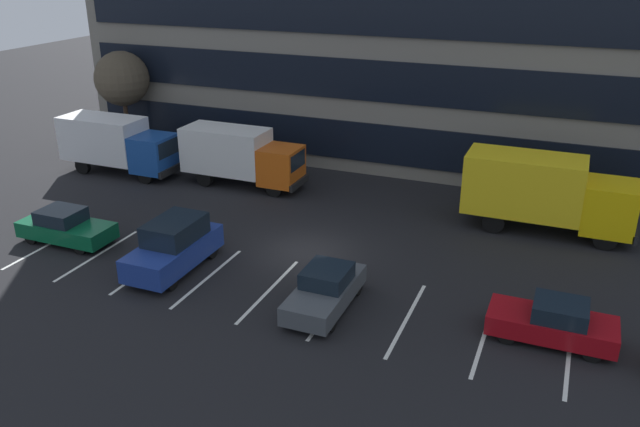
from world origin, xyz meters
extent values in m
plane|color=black|center=(0.00, 0.00, 0.00)|extent=(120.00, 120.00, 0.00)
cube|color=black|center=(0.00, 10.96, 1.98)|extent=(38.98, 0.16, 2.30)
cube|color=black|center=(0.00, 10.96, 5.58)|extent=(38.98, 0.16, 2.30)
cube|color=black|center=(0.00, 10.96, 9.18)|extent=(38.98, 0.16, 2.30)
cube|color=silver|center=(-11.20, -3.81, 0.00)|extent=(0.14, 5.40, 0.01)
cube|color=silver|center=(-8.40, -3.81, 0.00)|extent=(0.14, 5.40, 0.01)
cube|color=silver|center=(-5.60, -3.81, 0.00)|extent=(0.14, 5.40, 0.01)
cube|color=silver|center=(-2.80, -3.81, 0.00)|extent=(0.14, 5.40, 0.01)
cube|color=silver|center=(0.00, -3.81, 0.00)|extent=(0.14, 5.40, 0.01)
cube|color=silver|center=(2.80, -3.81, 0.00)|extent=(0.14, 5.40, 0.01)
cube|color=silver|center=(5.60, -3.81, 0.00)|extent=(0.14, 5.40, 0.01)
cube|color=silver|center=(8.40, -3.81, 0.00)|extent=(0.14, 5.40, 0.01)
cube|color=silver|center=(11.20, -3.81, 0.00)|extent=(0.14, 5.40, 0.01)
cube|color=#D85914|center=(-4.36, 6.54, 1.47)|extent=(2.02, 2.21, 2.02)
cube|color=black|center=(-3.37, 6.54, 1.88)|extent=(0.06, 1.85, 0.89)
cube|color=white|center=(-7.76, 6.54, 1.98)|extent=(4.78, 2.30, 2.48)
cube|color=black|center=(-3.30, 6.54, 0.60)|extent=(0.18, 2.21, 0.37)
cylinder|color=black|center=(-4.36, 7.49, 0.46)|extent=(0.92, 0.28, 0.92)
cylinder|color=black|center=(-4.36, 5.60, 0.46)|extent=(0.92, 0.28, 0.92)
cylinder|color=black|center=(-8.72, 7.49, 0.46)|extent=(0.92, 0.28, 0.92)
cylinder|color=black|center=(-8.72, 5.60, 0.46)|extent=(0.92, 0.28, 0.92)
cube|color=yellow|center=(12.22, 6.32, 1.65)|extent=(2.27, 2.48, 2.27)
cube|color=black|center=(13.34, 6.32, 2.11)|extent=(0.06, 2.08, 1.00)
cube|color=yellow|center=(8.40, 6.32, 2.22)|extent=(5.37, 2.58, 2.79)
cube|color=black|center=(13.41, 6.32, 0.67)|extent=(0.21, 2.48, 0.41)
cylinder|color=black|center=(12.22, 7.38, 0.52)|extent=(1.03, 0.31, 1.03)
cylinder|color=black|center=(12.22, 5.25, 0.52)|extent=(1.03, 0.31, 1.03)
cylinder|color=black|center=(7.33, 7.38, 0.52)|extent=(1.03, 0.31, 1.03)
cylinder|color=black|center=(7.33, 5.25, 0.52)|extent=(1.03, 0.31, 1.03)
cube|color=#194799|center=(-12.08, 5.68, 1.51)|extent=(2.08, 2.27, 2.08)
cube|color=black|center=(-11.06, 5.68, 1.93)|extent=(0.06, 1.91, 0.92)
cube|color=white|center=(-15.58, 5.68, 2.03)|extent=(4.92, 2.37, 2.55)
cube|color=black|center=(-10.99, 5.68, 0.62)|extent=(0.19, 2.27, 0.38)
cylinder|color=black|center=(-12.08, 6.65, 0.47)|extent=(0.95, 0.28, 0.95)
cylinder|color=black|center=(-12.08, 4.71, 0.47)|extent=(0.95, 0.28, 0.95)
cylinder|color=black|center=(-16.57, 6.65, 0.47)|extent=(0.95, 0.28, 0.95)
cylinder|color=black|center=(-16.57, 4.71, 0.47)|extent=(0.95, 0.28, 0.95)
cube|color=#474C51|center=(2.53, -4.19, 0.60)|extent=(1.83, 4.36, 0.71)
cube|color=black|center=(2.53, -3.97, 1.26)|extent=(1.61, 1.83, 0.61)
cylinder|color=black|center=(3.32, -5.58, 0.30)|extent=(0.22, 0.61, 0.61)
cylinder|color=black|center=(1.74, -5.58, 0.30)|extent=(0.22, 0.61, 0.61)
cylinder|color=black|center=(3.32, -2.79, 0.30)|extent=(0.22, 0.61, 0.61)
cylinder|color=black|center=(1.74, -2.79, 0.30)|extent=(0.22, 0.61, 0.61)
cube|color=navy|center=(-4.48, -3.66, 0.78)|extent=(2.02, 4.75, 0.98)
cube|color=black|center=(-4.48, -3.42, 1.71)|extent=(1.77, 2.61, 0.88)
cylinder|color=black|center=(-3.60, -5.18, 0.35)|extent=(0.23, 0.70, 0.70)
cylinder|color=black|center=(-5.37, -5.18, 0.35)|extent=(0.23, 0.70, 0.70)
cylinder|color=black|center=(-3.60, -2.14, 0.35)|extent=(0.23, 0.70, 0.70)
cylinder|color=black|center=(-5.37, -2.14, 0.35)|extent=(0.23, 0.70, 0.70)
cube|color=maroon|center=(10.52, -3.24, 0.58)|extent=(4.26, 1.78, 0.69)
cube|color=black|center=(10.73, -3.24, 1.23)|extent=(1.79, 1.57, 0.59)
cylinder|color=black|center=(9.16, -4.02, 0.30)|extent=(0.59, 0.22, 0.59)
cylinder|color=black|center=(9.16, -2.47, 0.30)|extent=(0.59, 0.22, 0.59)
cylinder|color=black|center=(11.88, -4.02, 0.30)|extent=(0.59, 0.22, 0.59)
cylinder|color=black|center=(11.88, -2.47, 0.30)|extent=(0.59, 0.22, 0.59)
cube|color=#0C5933|center=(-10.56, -3.23, 0.60)|extent=(4.39, 1.84, 0.72)
cube|color=black|center=(-10.78, -3.23, 1.27)|extent=(1.84, 1.62, 0.61)
cylinder|color=black|center=(-9.16, -2.43, 0.31)|extent=(0.61, 0.22, 0.61)
cylinder|color=black|center=(-9.16, -4.02, 0.31)|extent=(0.61, 0.22, 0.61)
cylinder|color=black|center=(-11.97, -2.43, 0.31)|extent=(0.61, 0.22, 0.61)
cylinder|color=black|center=(-11.97, -4.02, 0.31)|extent=(0.61, 0.22, 0.61)
cylinder|color=#473323|center=(-17.00, 9.67, 1.70)|extent=(0.28, 0.28, 3.40)
sphere|color=#4C4233|center=(-17.00, 9.67, 4.76)|extent=(3.46, 3.46, 3.46)
camera|label=1|loc=(10.38, -23.81, 12.62)|focal=36.33mm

